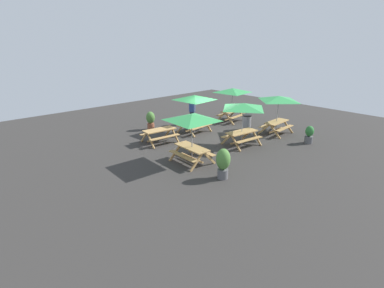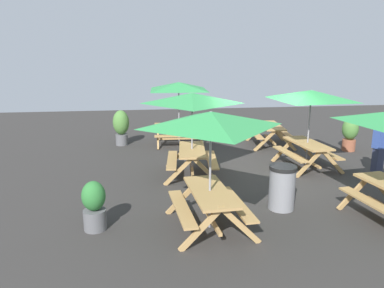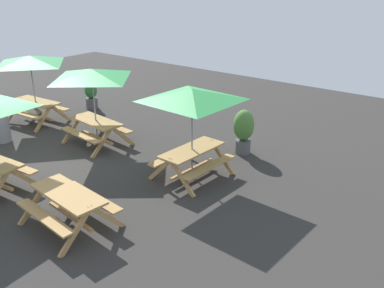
{
  "view_description": "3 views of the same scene",
  "coord_description": "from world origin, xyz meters",
  "px_view_note": "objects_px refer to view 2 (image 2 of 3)",
  "views": [
    {
      "loc": [
        12.38,
        11.48,
        5.43
      ],
      "look_at": [
        3.69,
        1.92,
        0.9
      ],
      "focal_mm": 28.0,
      "sensor_mm": 36.0,
      "label": 1
    },
    {
      "loc": [
        -9.78,
        3.26,
        3.36
      ],
      "look_at": [
        0.07,
        1.92,
        0.9
      ],
      "focal_mm": 35.0,
      "sensor_mm": 36.0,
      "label": 2
    },
    {
      "loc": [
        9.66,
        -5.82,
        4.86
      ],
      "look_at": [
        3.69,
        1.92,
        0.9
      ],
      "focal_mm": 40.0,
      "sensor_mm": 36.0,
      "label": 3
    }
  ],
  "objects_px": {
    "picnic_table_2": "(192,104)",
    "person_standing": "(379,147)",
    "picnic_table_4": "(211,128)",
    "potted_plant_1": "(94,205)",
    "potted_plant_2": "(350,133)",
    "picnic_table_0": "(270,130)",
    "picnic_table_5": "(311,101)",
    "potted_plant_0": "(121,126)",
    "trash_bin_gray": "(282,187)",
    "picnic_table_1": "(179,91)"
  },
  "relations": [
    {
      "from": "picnic_table_2",
      "to": "person_standing",
      "type": "distance_m",
      "value": 5.16
    },
    {
      "from": "picnic_table_4",
      "to": "potted_plant_1",
      "type": "xyz_separation_m",
      "value": [
        0.21,
        2.22,
        -1.49
      ]
    },
    {
      "from": "potted_plant_1",
      "to": "potted_plant_2",
      "type": "xyz_separation_m",
      "value": [
        4.9,
        -8.07,
        0.13
      ]
    },
    {
      "from": "picnic_table_0",
      "to": "picnic_table_5",
      "type": "relative_size",
      "value": 0.68
    },
    {
      "from": "potted_plant_0",
      "to": "potted_plant_1",
      "type": "relative_size",
      "value": 1.32
    },
    {
      "from": "picnic_table_5",
      "to": "potted_plant_2",
      "type": "bearing_deg",
      "value": -59.17
    },
    {
      "from": "trash_bin_gray",
      "to": "potted_plant_0",
      "type": "xyz_separation_m",
      "value": [
        6.34,
        3.74,
        0.22
      ]
    },
    {
      "from": "picnic_table_0",
      "to": "potted_plant_0",
      "type": "height_order",
      "value": "potted_plant_0"
    },
    {
      "from": "picnic_table_2",
      "to": "potted_plant_0",
      "type": "xyz_separation_m",
      "value": [
        3.82,
        2.1,
        -1.27
      ]
    },
    {
      "from": "picnic_table_2",
      "to": "picnic_table_4",
      "type": "bearing_deg",
      "value": -175.15
    },
    {
      "from": "picnic_table_5",
      "to": "picnic_table_4",
      "type": "bearing_deg",
      "value": 129.4
    },
    {
      "from": "picnic_table_0",
      "to": "trash_bin_gray",
      "type": "relative_size",
      "value": 1.97
    },
    {
      "from": "trash_bin_gray",
      "to": "potted_plant_1",
      "type": "relative_size",
      "value": 1.0
    },
    {
      "from": "picnic_table_0",
      "to": "potted_plant_1",
      "type": "relative_size",
      "value": 1.96
    },
    {
      "from": "person_standing",
      "to": "potted_plant_1",
      "type": "bearing_deg",
      "value": -5.11
    },
    {
      "from": "potted_plant_1",
      "to": "potted_plant_0",
      "type": "bearing_deg",
      "value": -1.67
    },
    {
      "from": "picnic_table_2",
      "to": "picnic_table_5",
      "type": "height_order",
      "value": "same"
    },
    {
      "from": "picnic_table_1",
      "to": "picnic_table_0",
      "type": "bearing_deg",
      "value": 172.77
    },
    {
      "from": "picnic_table_1",
      "to": "potted_plant_0",
      "type": "xyz_separation_m",
      "value": [
        0.21,
        2.11,
        -1.27
      ]
    },
    {
      "from": "picnic_table_0",
      "to": "potted_plant_0",
      "type": "bearing_deg",
      "value": 87.33
    },
    {
      "from": "picnic_table_0",
      "to": "picnic_table_4",
      "type": "bearing_deg",
      "value": 157.08
    },
    {
      "from": "person_standing",
      "to": "picnic_table_1",
      "type": "bearing_deg",
      "value": -63.52
    },
    {
      "from": "picnic_table_1",
      "to": "potted_plant_1",
      "type": "relative_size",
      "value": 2.88
    },
    {
      "from": "picnic_table_2",
      "to": "picnic_table_4",
      "type": "height_order",
      "value": "same"
    },
    {
      "from": "potted_plant_0",
      "to": "picnic_table_2",
      "type": "bearing_deg",
      "value": -151.16
    },
    {
      "from": "potted_plant_2",
      "to": "person_standing",
      "type": "distance_m",
      "value": 2.94
    },
    {
      "from": "picnic_table_5",
      "to": "trash_bin_gray",
      "type": "height_order",
      "value": "picnic_table_5"
    },
    {
      "from": "picnic_table_4",
      "to": "picnic_table_5",
      "type": "height_order",
      "value": "same"
    },
    {
      "from": "picnic_table_0",
      "to": "picnic_table_2",
      "type": "relative_size",
      "value": 0.82
    },
    {
      "from": "picnic_table_5",
      "to": "potted_plant_1",
      "type": "height_order",
      "value": "picnic_table_5"
    },
    {
      "from": "picnic_table_2",
      "to": "potted_plant_1",
      "type": "relative_size",
      "value": 2.38
    },
    {
      "from": "person_standing",
      "to": "potted_plant_0",
      "type": "bearing_deg",
      "value": -54.93
    },
    {
      "from": "picnic_table_4",
      "to": "potted_plant_2",
      "type": "xyz_separation_m",
      "value": [
        5.11,
        -5.85,
        -1.36
      ]
    },
    {
      "from": "potted_plant_2",
      "to": "picnic_table_0",
      "type": "bearing_deg",
      "value": 65.75
    },
    {
      "from": "trash_bin_gray",
      "to": "potted_plant_1",
      "type": "xyz_separation_m",
      "value": [
        -0.47,
        3.94,
        0.0
      ]
    },
    {
      "from": "picnic_table_1",
      "to": "potted_plant_2",
      "type": "relative_size",
      "value": 2.45
    },
    {
      "from": "picnic_table_2",
      "to": "picnic_table_5",
      "type": "bearing_deg",
      "value": -79.23
    },
    {
      "from": "potted_plant_0",
      "to": "potted_plant_2",
      "type": "bearing_deg",
      "value": -103.6
    },
    {
      "from": "picnic_table_0",
      "to": "trash_bin_gray",
      "type": "height_order",
      "value": "trash_bin_gray"
    },
    {
      "from": "picnic_table_1",
      "to": "picnic_table_4",
      "type": "bearing_deg",
      "value": 92.08
    },
    {
      "from": "trash_bin_gray",
      "to": "potted_plant_2",
      "type": "distance_m",
      "value": 6.06
    },
    {
      "from": "potted_plant_2",
      "to": "picnic_table_4",
      "type": "bearing_deg",
      "value": 131.13
    },
    {
      "from": "trash_bin_gray",
      "to": "picnic_table_2",
      "type": "bearing_deg",
      "value": 32.99
    },
    {
      "from": "picnic_table_0",
      "to": "picnic_table_1",
      "type": "height_order",
      "value": "picnic_table_1"
    },
    {
      "from": "trash_bin_gray",
      "to": "potted_plant_2",
      "type": "xyz_separation_m",
      "value": [
        4.44,
        -4.13,
        0.13
      ]
    },
    {
      "from": "picnic_table_0",
      "to": "trash_bin_gray",
      "type": "distance_m",
      "value": 5.79
    },
    {
      "from": "potted_plant_0",
      "to": "picnic_table_5",
      "type": "bearing_deg",
      "value": -122.52
    },
    {
      "from": "picnic_table_1",
      "to": "potted_plant_0",
      "type": "distance_m",
      "value": 2.47
    },
    {
      "from": "trash_bin_gray",
      "to": "potted_plant_2",
      "type": "bearing_deg",
      "value": -42.96
    },
    {
      "from": "potted_plant_2",
      "to": "potted_plant_0",
      "type": "bearing_deg",
      "value": 76.4
    }
  ]
}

